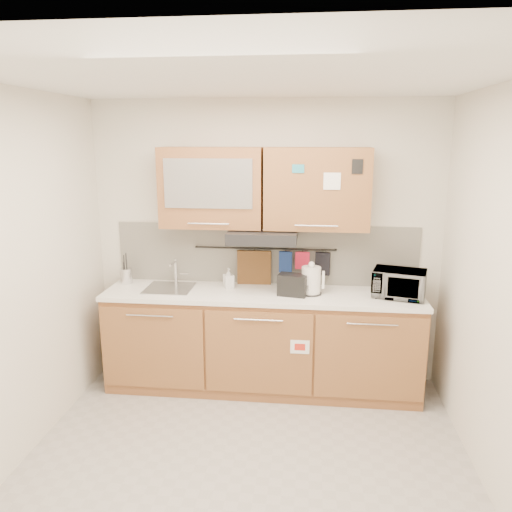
# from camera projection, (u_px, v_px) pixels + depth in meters

# --- Properties ---
(floor) EXTENTS (3.20, 3.20, 0.00)m
(floor) POSITION_uv_depth(u_px,v_px,m) (245.00, 468.00, 3.50)
(floor) COLOR #9E9993
(floor) RESTS_ON ground
(ceiling) EXTENTS (3.20, 3.20, 0.00)m
(ceiling) POSITION_uv_depth(u_px,v_px,m) (243.00, 77.00, 2.90)
(ceiling) COLOR white
(ceiling) RESTS_ON wall_back
(wall_back) EXTENTS (3.20, 0.00, 3.20)m
(wall_back) POSITION_uv_depth(u_px,v_px,m) (266.00, 243.00, 4.65)
(wall_back) COLOR silver
(wall_back) RESTS_ON ground
(wall_left) EXTENTS (0.00, 3.00, 3.00)m
(wall_left) POSITION_uv_depth(u_px,v_px,m) (10.00, 283.00, 3.37)
(wall_left) COLOR silver
(wall_left) RESTS_ON ground
(wall_right) EXTENTS (0.00, 3.00, 3.00)m
(wall_right) POSITION_uv_depth(u_px,v_px,m) (505.00, 300.00, 3.02)
(wall_right) COLOR silver
(wall_right) RESTS_ON ground
(base_cabinet) EXTENTS (2.80, 0.64, 0.88)m
(base_cabinet) POSITION_uv_depth(u_px,v_px,m) (262.00, 346.00, 4.56)
(base_cabinet) COLOR #9C6237
(base_cabinet) RESTS_ON floor
(countertop) EXTENTS (2.82, 0.62, 0.04)m
(countertop) POSITION_uv_depth(u_px,v_px,m) (262.00, 294.00, 4.44)
(countertop) COLOR white
(countertop) RESTS_ON base_cabinet
(backsplash) EXTENTS (2.80, 0.02, 0.56)m
(backsplash) POSITION_uv_depth(u_px,v_px,m) (265.00, 254.00, 4.66)
(backsplash) COLOR silver
(backsplash) RESTS_ON countertop
(upper_cabinets) EXTENTS (1.82, 0.37, 0.70)m
(upper_cabinets) POSITION_uv_depth(u_px,v_px,m) (263.00, 188.00, 4.35)
(upper_cabinets) COLOR #9C6237
(upper_cabinets) RESTS_ON wall_back
(range_hood) EXTENTS (0.60, 0.46, 0.10)m
(range_hood) POSITION_uv_depth(u_px,v_px,m) (263.00, 236.00, 4.38)
(range_hood) COLOR black
(range_hood) RESTS_ON upper_cabinets
(sink) EXTENTS (0.42, 0.40, 0.26)m
(sink) POSITION_uv_depth(u_px,v_px,m) (170.00, 288.00, 4.54)
(sink) COLOR silver
(sink) RESTS_ON countertop
(utensil_rail) EXTENTS (1.30, 0.02, 0.02)m
(utensil_rail) POSITION_uv_depth(u_px,v_px,m) (265.00, 249.00, 4.61)
(utensil_rail) COLOR black
(utensil_rail) RESTS_ON backsplash
(utensil_crock) EXTENTS (0.13, 0.13, 0.29)m
(utensil_crock) POSITION_uv_depth(u_px,v_px,m) (126.00, 275.00, 4.69)
(utensil_crock) COLOR silver
(utensil_crock) RESTS_ON countertop
(kettle) EXTENTS (0.21, 0.19, 0.29)m
(kettle) POSITION_uv_depth(u_px,v_px,m) (311.00, 281.00, 4.36)
(kettle) COLOR white
(kettle) RESTS_ON countertop
(toaster) EXTENTS (0.27, 0.19, 0.19)m
(toaster) POSITION_uv_depth(u_px,v_px,m) (293.00, 285.00, 4.33)
(toaster) COLOR black
(toaster) RESTS_ON countertop
(microwave) EXTENTS (0.49, 0.40, 0.24)m
(microwave) POSITION_uv_depth(u_px,v_px,m) (399.00, 284.00, 4.28)
(microwave) COLOR #999999
(microwave) RESTS_ON countertop
(soap_bottle) EXTENTS (0.11, 0.11, 0.18)m
(soap_bottle) POSITION_uv_depth(u_px,v_px,m) (229.00, 278.00, 4.54)
(soap_bottle) COLOR #999999
(soap_bottle) RESTS_ON countertop
(cutting_board) EXTENTS (0.32, 0.03, 0.39)m
(cutting_board) POSITION_uv_depth(u_px,v_px,m) (254.00, 271.00, 4.65)
(cutting_board) COLOR brown
(cutting_board) RESTS_ON utensil_rail
(oven_mitt) EXTENTS (0.12, 0.05, 0.20)m
(oven_mitt) POSITION_uv_depth(u_px,v_px,m) (286.00, 262.00, 4.60)
(oven_mitt) COLOR navy
(oven_mitt) RESTS_ON utensil_rail
(dark_pouch) EXTENTS (0.14, 0.06, 0.21)m
(dark_pouch) POSITION_uv_depth(u_px,v_px,m) (323.00, 264.00, 4.56)
(dark_pouch) COLOR black
(dark_pouch) RESTS_ON utensil_rail
(pot_holder) EXTENTS (0.13, 0.02, 0.16)m
(pot_holder) POSITION_uv_depth(u_px,v_px,m) (302.00, 260.00, 4.58)
(pot_holder) COLOR red
(pot_holder) RESTS_ON utensil_rail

